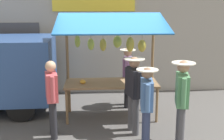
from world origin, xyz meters
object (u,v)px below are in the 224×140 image
object	(u,v)px
shopper_with_shopping_bag	(134,89)
shopper_in_grey_tee	(182,96)
shopper_in_striped_shirt	(52,94)
market_stall	(113,54)
shopper_with_ponytail	(147,101)
vendor_with_sunhat	(128,73)

from	to	relation	value
shopper_with_shopping_bag	shopper_in_grey_tee	world-z (taller)	shopper_in_grey_tee
shopper_in_striped_shirt	shopper_with_shopping_bag	bearing A→B (deg)	-98.64
market_stall	shopper_with_ponytail	world-z (taller)	market_stall
shopper_with_ponytail	shopper_in_striped_shirt	bearing A→B (deg)	79.22
shopper_in_striped_shirt	shopper_with_shopping_bag	distance (m)	1.70
market_stall	shopper_with_shopping_bag	bearing A→B (deg)	111.46
vendor_with_sunhat	shopper_with_ponytail	world-z (taller)	shopper_with_ponytail
market_stall	shopper_in_striped_shirt	xyz separation A→B (m)	(1.32, 1.06, -0.62)
market_stall	shopper_in_grey_tee	world-z (taller)	market_stall
vendor_with_sunhat	shopper_in_grey_tee	xyz separation A→B (m)	(-0.78, 2.32, 0.10)
shopper_with_ponytail	shopper_with_shopping_bag	world-z (taller)	shopper_with_shopping_bag
vendor_with_sunhat	shopper_in_striped_shirt	size ratio (longest dim) A/B	0.97
shopper_with_ponytail	shopper_with_shopping_bag	distance (m)	0.68
market_stall	vendor_with_sunhat	distance (m)	1.03
market_stall	shopper_with_shopping_bag	xyz separation A→B (m)	(-0.38, 0.97, -0.57)
shopper_in_striped_shirt	shopper_with_ponytail	world-z (taller)	shopper_in_striped_shirt
shopper_in_striped_shirt	shopper_with_ponytail	distance (m)	1.94
vendor_with_sunhat	shopper_in_grey_tee	bearing A→B (deg)	29.82
vendor_with_sunhat	shopper_with_ponytail	xyz separation A→B (m)	(-0.10, 2.32, 0.01)
shopper_in_grey_tee	shopper_with_ponytail	bearing A→B (deg)	100.79
shopper_with_ponytail	shopper_in_grey_tee	bearing A→B (deg)	-84.23
shopper_with_ponytail	shopper_with_shopping_bag	size ratio (longest dim) A/B	0.95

